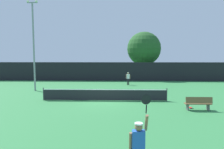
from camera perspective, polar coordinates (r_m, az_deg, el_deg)
ground_plane at (r=16.79m, az=-2.17°, el=-7.53°), size 120.00×120.00×0.00m
tennis_net at (r=16.69m, az=-2.17°, el=-5.81°), size 10.49×0.08×1.07m
perimeter_fence at (r=30.46m, az=-0.39°, el=0.87°), size 38.73×0.12×2.87m
player_serving at (r=6.31m, az=7.76°, el=-18.61°), size 0.68×0.40×2.55m
player_receiving at (r=26.03m, az=4.67°, el=-0.78°), size 0.57×0.24×1.66m
tennis_ball at (r=18.53m, az=3.05°, el=-6.23°), size 0.07×0.07×0.07m
spare_racket at (r=15.50m, az=21.68°, el=-8.87°), size 0.28×0.52×0.04m
courtside_bench at (r=14.92m, az=23.66°, el=-7.66°), size 1.80×0.44×0.95m
light_pole at (r=23.01m, az=-21.76°, el=9.08°), size 1.18×0.28×9.67m
large_tree at (r=34.13m, az=9.22°, el=7.37°), size 5.68×5.68×7.93m
parked_car_near at (r=38.92m, az=-11.15°, el=0.71°), size 2.37×4.39×1.69m
parked_car_mid at (r=38.87m, az=-4.24°, el=0.78°), size 2.16×4.31×1.69m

